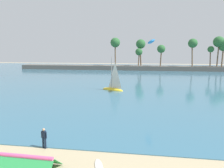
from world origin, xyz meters
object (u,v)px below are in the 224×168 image
(person_at_waterline, at_px, (44,138))
(sailboat_mid_bay, at_px, (113,87))
(kite_aloft_high_over_bay, at_px, (151,42))
(folded_kite, at_px, (26,161))
(surfboard, at_px, (99,166))

(person_at_waterline, distance_m, sailboat_mid_bay, 26.61)
(person_at_waterline, bearing_deg, kite_aloft_high_over_bay, 70.62)
(folded_kite, height_order, sailboat_mid_bay, sailboat_mid_bay)
(person_at_waterline, xyz_separation_m, kite_aloft_high_over_bay, (8.70, 24.73, 8.46))
(sailboat_mid_bay, bearing_deg, folded_kite, -92.03)
(sailboat_mid_bay, height_order, kite_aloft_high_over_bay, kite_aloft_high_over_bay)
(folded_kite, bearing_deg, sailboat_mid_bay, 87.97)
(person_at_waterline, relative_size, sailboat_mid_bay, 0.24)
(folded_kite, distance_m, person_at_waterline, 3.52)
(surfboard, bearing_deg, kite_aloft_high_over_bay, 153.76)
(surfboard, height_order, sailboat_mid_bay, sailboat_mid_bay)
(person_at_waterline, height_order, kite_aloft_high_over_bay, kite_aloft_high_over_bay)
(surfboard, bearing_deg, sailboat_mid_bay, 168.45)
(surfboard, xyz_separation_m, kite_aloft_high_over_bay, (3.79, 26.87, 9.31))
(folded_kite, relative_size, sailboat_mid_bay, 0.56)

